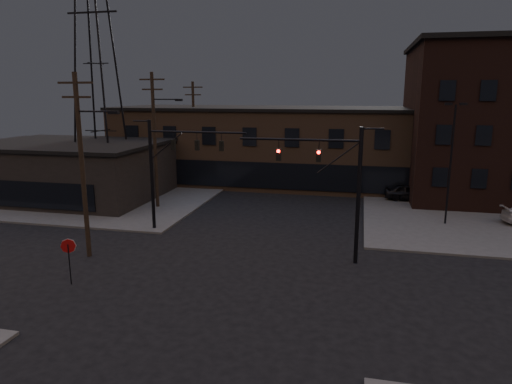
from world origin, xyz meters
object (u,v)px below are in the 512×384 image
at_px(traffic_signal_near, 339,180).
at_px(car_crossing, 308,183).
at_px(traffic_signal_far, 168,163).
at_px(stop_sign, 69,251).
at_px(parked_car_lot_a, 409,192).

bearing_deg(traffic_signal_near, car_crossing, 101.32).
relative_size(traffic_signal_far, car_crossing, 1.92).
height_order(stop_sign, car_crossing, stop_sign).
xyz_separation_m(stop_sign, parked_car_lot_a, (19.04, 23.34, -0.95)).
distance_m(traffic_signal_near, parked_car_lot_a, 18.24).
bearing_deg(traffic_signal_near, stop_sign, -154.10).
height_order(traffic_signal_near, traffic_signal_far, same).
height_order(traffic_signal_far, car_crossing, traffic_signal_far).
xyz_separation_m(traffic_signal_near, stop_sign, (-13.36, -6.49, -3.09)).
bearing_deg(parked_car_lot_a, traffic_signal_near, 163.02).
height_order(traffic_signal_near, car_crossing, traffic_signal_near).
bearing_deg(traffic_signal_near, traffic_signal_far, 163.83).
bearing_deg(traffic_signal_far, traffic_signal_near, -16.17).
height_order(parked_car_lot_a, car_crossing, parked_car_lot_a).
bearing_deg(traffic_signal_near, parked_car_lot_a, 71.36).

